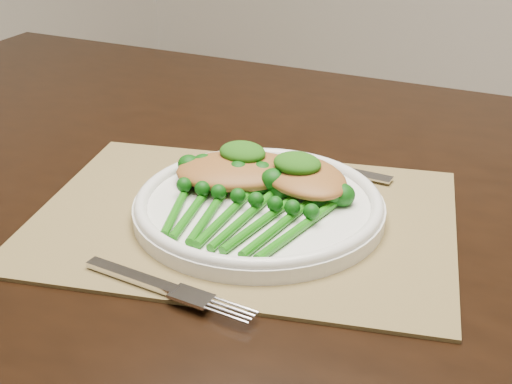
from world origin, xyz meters
The scene contains 9 objects.
placemat centered at (0.02, -0.23, 0.75)m, with size 0.45×0.33×0.00m, color olive.
dinner_plate centered at (0.03, -0.22, 0.77)m, with size 0.27×0.27×0.02m.
knife centered at (0.00, -0.08, 0.76)m, with size 0.20×0.04×0.01m.
fork centered at (0.05, -0.38, 0.76)m, with size 0.18×0.03×0.01m.
chicken_fillet_left centered at (-0.02, -0.19, 0.78)m, with size 0.14×0.10×0.03m, color #A1662E.
chicken_fillet_right centered at (0.06, -0.17, 0.79)m, with size 0.12×0.08×0.02m, color #A1662E.
pesto_dollop_left centered at (-0.02, -0.17, 0.80)m, with size 0.06×0.05×0.02m, color #134509.
pesto_dollop_right centered at (0.05, -0.17, 0.80)m, with size 0.05×0.05×0.02m, color #134509.
broccolini_bundle centered at (0.03, -0.26, 0.77)m, with size 0.18×0.20×0.04m.
Camera 1 is at (0.39, -0.79, 1.12)m, focal length 50.00 mm.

